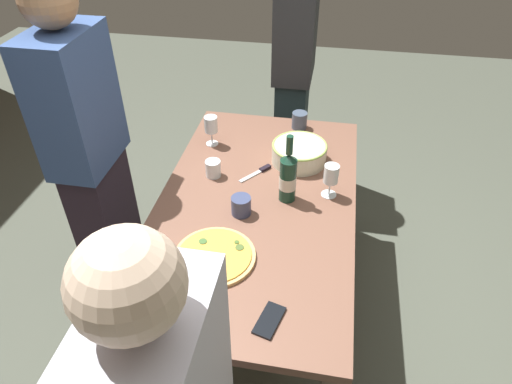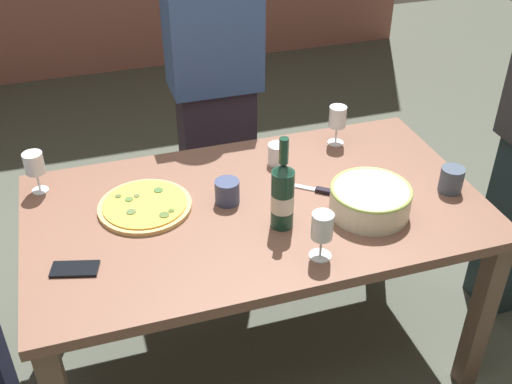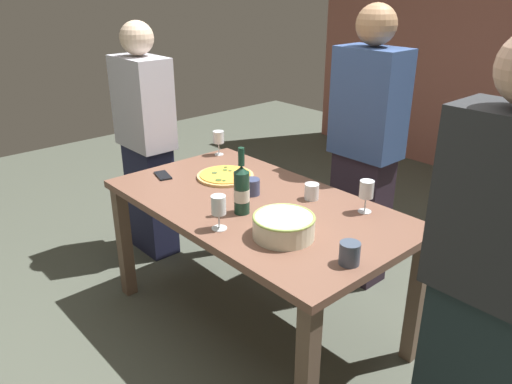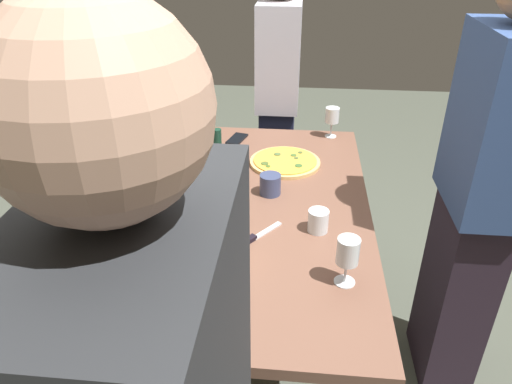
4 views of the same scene
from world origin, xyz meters
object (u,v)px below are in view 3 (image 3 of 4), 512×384
(pizza, at_px, (225,176))
(cup_ceramic, at_px, (350,253))
(cell_phone, at_px, (163,175))
(cup_amber, at_px, (252,187))
(wine_glass_by_bottle, at_px, (218,138))
(wine_glass_far_left, at_px, (219,207))
(person_guest_right, at_px, (146,143))
(wine_bottle, at_px, (242,189))
(wine_glass_near_pizza, at_px, (366,191))
(dining_table, at_px, (256,218))
(person_guest_left, at_px, (365,150))
(pizza_knife, at_px, (291,214))
(person_host, at_px, (490,284))
(serving_bowl, at_px, (284,225))
(cup_spare, at_px, (312,192))

(pizza, relative_size, cup_ceramic, 3.47)
(cell_phone, bearing_deg, cup_amber, 126.35)
(wine_glass_by_bottle, relative_size, wine_glass_far_left, 0.96)
(cup_amber, height_order, person_guest_right, person_guest_right)
(wine_bottle, xyz_separation_m, wine_glass_near_pizza, (0.40, 0.46, -0.01))
(wine_glass_near_pizza, bearing_deg, cup_amber, -153.04)
(wine_glass_by_bottle, bearing_deg, person_guest_right, -143.11)
(dining_table, xyz_separation_m, wine_glass_near_pizza, (0.44, 0.32, 0.20))
(dining_table, bearing_deg, cup_ceramic, -9.98)
(cell_phone, bearing_deg, person_guest_left, 159.77)
(dining_table, height_order, cell_phone, cell_phone)
(cup_amber, relative_size, pizza_knife, 0.53)
(wine_glass_far_left, height_order, person_host, person_host)
(wine_glass_far_left, bearing_deg, cup_amber, 118.18)
(serving_bowl, distance_m, cell_phone, 1.00)
(dining_table, distance_m, cup_ceramic, 0.73)
(person_guest_left, xyz_separation_m, person_guest_right, (-1.19, -0.80, -0.07))
(cup_ceramic, xyz_separation_m, person_host, (0.51, 0.09, 0.07))
(pizza, xyz_separation_m, cell_phone, (-0.26, -0.26, -0.01))
(wine_bottle, height_order, cup_amber, wine_bottle)
(person_guest_left, bearing_deg, pizza, -26.94)
(dining_table, relative_size, wine_glass_by_bottle, 10.12)
(cup_amber, bearing_deg, wine_glass_far_left, -61.82)
(serving_bowl, relative_size, person_guest_left, 0.17)
(cup_spare, distance_m, person_guest_left, 0.59)
(cup_ceramic, relative_size, cell_phone, 0.65)
(dining_table, relative_size, cell_phone, 11.11)
(person_guest_right, bearing_deg, wine_glass_near_pizza, 11.91)
(serving_bowl, xyz_separation_m, wine_glass_far_left, (-0.25, -0.17, 0.05))
(pizza, height_order, cell_phone, pizza)
(serving_bowl, xyz_separation_m, wine_bottle, (-0.31, 0.02, 0.07))
(serving_bowl, height_order, person_host, person_host)
(cup_ceramic, distance_m, pizza_knife, 0.50)
(wine_glass_near_pizza, bearing_deg, cup_ceramic, -59.99)
(wine_bottle, xyz_separation_m, cell_phone, (-0.68, -0.03, -0.12))
(dining_table, bearing_deg, wine_bottle, -70.44)
(cell_phone, bearing_deg, wine_glass_far_left, 92.69)
(cup_amber, height_order, pizza_knife, cup_amber)
(pizza, bearing_deg, person_guest_right, -174.08)
(cup_spare, bearing_deg, serving_bowl, -63.67)
(person_host, bearing_deg, serving_bowl, 9.90)
(wine_glass_far_left, relative_size, person_guest_left, 0.10)
(cup_ceramic, bearing_deg, wine_glass_far_left, -161.18)
(pizza, bearing_deg, wine_glass_near_pizza, 15.24)
(wine_glass_by_bottle, height_order, cup_amber, wine_glass_by_bottle)
(wine_bottle, distance_m, wine_glass_by_bottle, 0.90)
(cup_ceramic, distance_m, person_host, 0.53)
(cup_spare, bearing_deg, wine_glass_by_bottle, 174.86)
(wine_glass_near_pizza, xyz_separation_m, wine_glass_by_bottle, (-1.17, -0.00, 0.00))
(cup_ceramic, distance_m, cup_spare, 0.65)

